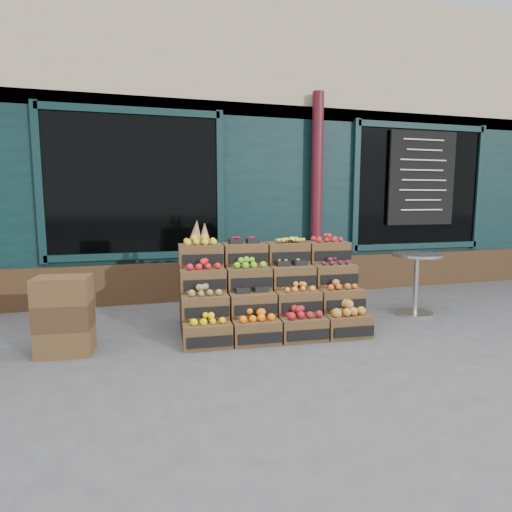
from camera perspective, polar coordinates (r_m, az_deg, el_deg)
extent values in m
plane|color=#47474A|center=(4.87, 4.64, -10.94)|extent=(60.00, 60.00, 0.00)
cube|color=black|center=(9.69, -6.43, 12.63)|extent=(12.00, 6.00, 4.80)
cube|color=#C1B28C|center=(7.16, -2.20, 25.96)|extent=(12.00, 0.18, 2.00)
cube|color=black|center=(6.77, -2.04, 7.21)|extent=(12.00, 0.12, 3.00)
cube|color=#3A2717|center=(6.81, -1.85, -2.93)|extent=(12.00, 0.18, 0.60)
cube|color=black|center=(6.49, -15.90, 9.12)|extent=(2.40, 0.06, 2.00)
cube|color=black|center=(8.11, 20.86, 8.56)|extent=(2.40, 0.06, 2.00)
cylinder|color=#4B111A|center=(6.97, 8.07, 7.98)|extent=(0.18, 0.18, 3.20)
cube|color=black|center=(8.05, 21.26, 9.62)|extent=(1.30, 0.04, 1.60)
cube|color=#4D361E|center=(4.63, -6.56, -10.30)|extent=(0.53, 0.39, 0.25)
cube|color=black|center=(4.46, -6.31, -11.34)|extent=(0.47, 0.05, 0.11)
cube|color=yellow|center=(4.58, -6.59, -8.30)|extent=(0.42, 0.30, 0.08)
cube|color=#4D361E|center=(4.71, -0.06, -9.95)|extent=(0.53, 0.39, 0.25)
cube|color=black|center=(4.54, 0.44, -10.95)|extent=(0.47, 0.05, 0.11)
cube|color=#FF6906|center=(4.66, -0.06, -7.93)|extent=(0.42, 0.30, 0.09)
cube|color=#4D361E|center=(4.84, 6.14, -9.49)|extent=(0.53, 0.39, 0.25)
cube|color=black|center=(4.68, 6.87, -10.44)|extent=(0.47, 0.05, 0.11)
cube|color=maroon|center=(4.79, 6.17, -7.49)|extent=(0.42, 0.30, 0.10)
cube|color=#4D361E|center=(5.03, 11.94, -8.97)|extent=(0.53, 0.39, 0.25)
cube|color=black|center=(4.87, 12.84, -9.85)|extent=(0.47, 0.05, 0.11)
cube|color=#B2772A|center=(4.98, 12.00, -6.92)|extent=(0.42, 0.30, 0.12)
cube|color=#4D361E|center=(4.77, -6.86, -6.60)|extent=(0.53, 0.39, 0.25)
cube|color=black|center=(4.59, -6.64, -7.48)|extent=(0.47, 0.05, 0.11)
cube|color=olive|center=(4.73, -6.89, -4.61)|extent=(0.42, 0.30, 0.09)
cube|color=#4D361E|center=(4.84, -0.59, -6.33)|extent=(0.53, 0.39, 0.25)
cube|color=black|center=(4.67, -0.13, -7.17)|extent=(0.47, 0.05, 0.11)
cube|color=black|center=(4.81, -0.60, -4.69)|extent=(0.42, 0.30, 0.03)
cube|color=#4D361E|center=(4.97, 5.41, -5.99)|extent=(0.53, 0.39, 0.25)
cube|color=black|center=(4.80, 6.08, -6.80)|extent=(0.47, 0.05, 0.11)
cube|color=orange|center=(4.94, 5.43, -4.17)|extent=(0.42, 0.30, 0.07)
cube|color=#4D361E|center=(5.15, 11.04, -5.62)|extent=(0.53, 0.39, 0.25)
cube|color=black|center=(4.99, 11.88, -6.37)|extent=(0.47, 0.05, 0.11)
cube|color=#C25924|center=(5.12, 11.09, -3.79)|extent=(0.42, 0.30, 0.08)
cube|color=#4D361E|center=(4.92, -7.14, -3.13)|extent=(0.53, 0.39, 0.25)
cube|color=black|center=(4.74, -6.93, -3.85)|extent=(0.47, 0.05, 0.11)
cube|color=red|center=(4.89, -7.17, -1.17)|extent=(0.42, 0.30, 0.09)
cube|color=#4D361E|center=(4.99, -1.09, -2.91)|extent=(0.53, 0.39, 0.25)
cube|color=black|center=(4.82, -0.66, -3.61)|extent=(0.47, 0.05, 0.11)
cube|color=#69B01F|center=(4.97, -1.10, -0.99)|extent=(0.42, 0.30, 0.09)
cube|color=#4D361E|center=(5.12, 4.72, -2.68)|extent=(0.53, 0.39, 0.25)
cube|color=black|center=(4.95, 5.35, -3.35)|extent=(0.47, 0.05, 0.11)
cube|color=#8CB04C|center=(5.10, 4.74, -1.11)|extent=(0.42, 0.30, 0.03)
cube|color=#4D361E|center=(5.30, 10.20, -2.43)|extent=(0.53, 0.39, 0.25)
cube|color=black|center=(5.13, 10.98, -3.06)|extent=(0.47, 0.05, 0.11)
cube|color=#49122A|center=(5.27, 10.24, -0.72)|extent=(0.42, 0.30, 0.06)
cube|color=#4D361E|center=(5.09, -7.40, 0.12)|extent=(0.53, 0.39, 0.25)
cube|color=black|center=(4.91, -7.21, -0.45)|extent=(0.47, 0.05, 0.11)
cube|color=gold|center=(5.08, -7.43, 2.03)|extent=(0.42, 0.30, 0.09)
cube|color=#4D361E|center=(5.16, -1.56, 0.29)|extent=(0.53, 0.39, 0.25)
cube|color=black|center=(4.98, -1.16, -0.27)|extent=(0.47, 0.05, 0.11)
cube|color=#AA0422|center=(5.15, -1.56, 1.88)|extent=(0.42, 0.30, 0.03)
cube|color=#4D361E|center=(5.29, 4.08, 0.44)|extent=(0.53, 0.39, 0.25)
cube|color=black|center=(5.11, 4.66, -0.10)|extent=(0.47, 0.05, 0.11)
cube|color=yellow|center=(5.27, 4.09, 2.23)|extent=(0.42, 0.30, 0.08)
cube|color=#4D361E|center=(5.46, 9.41, 0.58)|extent=(0.53, 0.39, 0.25)
cube|color=black|center=(5.29, 10.14, 0.06)|extent=(0.47, 0.05, 0.11)
cube|color=#AB1E21|center=(5.44, 9.44, 2.30)|extent=(0.42, 0.30, 0.08)
cube|color=#3A2717|center=(4.97, 2.43, -9.01)|extent=(2.11, 0.50, 0.25)
cube|color=#3A2717|center=(5.13, 1.83, -6.98)|extent=(2.11, 0.50, 0.51)
cube|color=#3A2717|center=(5.31, 1.28, -5.09)|extent=(2.11, 0.50, 0.76)
cone|color=olive|center=(5.06, -8.00, 3.18)|extent=(0.18, 0.18, 0.29)
cone|color=olive|center=(5.12, -6.86, 3.03)|extent=(0.16, 0.16, 0.25)
cube|color=#4D361E|center=(4.78, -24.03, -10.32)|extent=(0.56, 0.41, 0.26)
cube|color=#3A2717|center=(4.70, -24.21, -7.27)|extent=(0.56, 0.41, 0.26)
cube|color=#4D361E|center=(4.65, -24.39, -4.13)|extent=(0.56, 0.41, 0.26)
cylinder|color=silver|center=(6.22, 20.35, -7.13)|extent=(0.48, 0.48, 0.03)
cylinder|color=silver|center=(6.13, 20.52, -3.61)|extent=(0.07, 0.07, 0.79)
cylinder|color=silver|center=(6.07, 20.69, 0.14)|extent=(0.66, 0.66, 0.03)
imported|color=#1E6A25|center=(7.24, -16.03, 3.71)|extent=(0.87, 0.65, 2.18)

